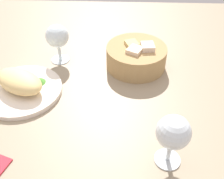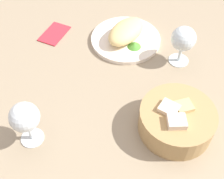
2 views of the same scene
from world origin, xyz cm
name	(u,v)px [view 2 (image 2 of 2)]	position (x,y,z in cm)	size (l,w,h in cm)	color
ground_plane	(118,78)	(0.00, 0.00, -1.00)	(140.00, 140.00, 2.00)	gray
plate	(126,39)	(-16.09, 1.48, 0.70)	(23.29, 23.29, 1.40)	white
omelette	(126,31)	(-16.09, 1.48, 4.11)	(15.61, 8.88, 5.42)	#EECC80
lettuce_garnish	(134,45)	(-11.91, 4.43, 2.15)	(4.52, 4.52, 1.49)	#4A8E30
bread_basket	(176,120)	(17.55, 16.24, 3.75)	(19.34, 19.34, 8.78)	tan
wine_glass_near	(25,118)	(23.79, -20.29, 9.02)	(7.38, 7.38, 13.25)	silver
wine_glass_far	(183,40)	(-8.06, 18.77, 8.60)	(7.53, 7.53, 12.89)	silver
folded_napkin	(54,33)	(-17.53, -23.31, 0.40)	(11.00, 7.00, 0.80)	red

